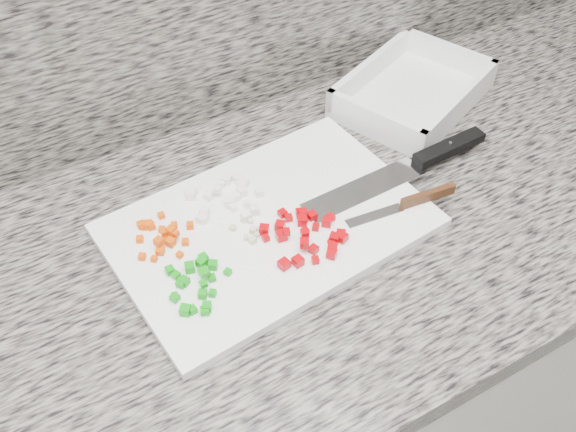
# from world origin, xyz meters

# --- Properties ---
(cabinet) EXTENTS (3.92, 0.62, 0.86)m
(cabinet) POSITION_xyz_m (0.00, 1.44, 0.43)
(cabinet) COLOR white
(cabinet) RESTS_ON ground
(countertop) EXTENTS (3.96, 0.64, 0.04)m
(countertop) POSITION_xyz_m (0.00, 1.44, 0.88)
(countertop) COLOR slate
(countertop) RESTS_ON cabinet
(cutting_board) EXTENTS (0.46, 0.33, 0.01)m
(cutting_board) POSITION_xyz_m (0.11, 1.46, 0.91)
(cutting_board) COLOR white
(cutting_board) RESTS_ON countertop
(carrot_pile) EXTENTS (0.09, 0.09, 0.02)m
(carrot_pile) POSITION_xyz_m (-0.03, 1.50, 0.92)
(carrot_pile) COLOR #DB4904
(carrot_pile) RESTS_ON cutting_board
(onion_pile) EXTENTS (0.11, 0.10, 0.02)m
(onion_pile) POSITION_xyz_m (0.08, 1.53, 0.92)
(onion_pile) COLOR white
(onion_pile) RESTS_ON cutting_board
(green_pepper_pile) EXTENTS (0.09, 0.09, 0.02)m
(green_pepper_pile) POSITION_xyz_m (-0.02, 1.41, 0.92)
(green_pepper_pile) COLOR #0D920F
(green_pepper_pile) RESTS_ON cutting_board
(red_pepper_pile) EXTENTS (0.11, 0.12, 0.02)m
(red_pepper_pile) POSITION_xyz_m (0.14, 1.41, 0.92)
(red_pepper_pile) COLOR #AD0208
(red_pepper_pile) RESTS_ON cutting_board
(garlic_pile) EXTENTS (0.04, 0.05, 0.01)m
(garlic_pile) POSITION_xyz_m (0.08, 1.45, 0.92)
(garlic_pile) COLOR beige
(garlic_pile) RESTS_ON cutting_board
(chef_knife) EXTENTS (0.33, 0.05, 0.02)m
(chef_knife) POSITION_xyz_m (0.38, 1.45, 0.92)
(chef_knife) COLOR silver
(chef_knife) RESTS_ON cutting_board
(paring_knife) EXTENTS (0.18, 0.03, 0.02)m
(paring_knife) POSITION_xyz_m (0.31, 1.39, 0.92)
(paring_knife) COLOR silver
(paring_knife) RESTS_ON cutting_board
(tray) EXTENTS (0.31, 0.27, 0.05)m
(tray) POSITION_xyz_m (0.48, 1.60, 0.92)
(tray) COLOR white
(tray) RESTS_ON countertop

